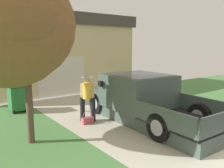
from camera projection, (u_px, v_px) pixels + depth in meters
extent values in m
cube|color=beige|center=(132.00, 116.00, 8.78)|extent=(5.20, 9.00, 0.06)
cube|color=#425249|center=(151.00, 117.00, 7.91)|extent=(2.06, 5.21, 0.42)
cube|color=#425249|center=(138.00, 91.00, 8.33)|extent=(2.11, 2.21, 1.16)
cube|color=#1E2833|center=(138.00, 81.00, 8.27)|extent=(1.86, 2.03, 0.49)
cube|color=#425249|center=(114.00, 92.00, 9.58)|extent=(2.07, 0.90, 0.54)
cube|color=black|center=(187.00, 121.00, 6.67)|extent=(2.12, 2.25, 0.06)
cube|color=#425249|center=(164.00, 119.00, 6.07)|extent=(0.14, 2.18, 0.57)
cube|color=#425249|center=(208.00, 108.00, 7.18)|extent=(0.14, 2.18, 0.57)
cube|color=#425249|center=(224.00, 123.00, 5.77)|extent=(2.04, 0.13, 0.57)
cube|color=black|center=(100.00, 84.00, 8.27)|extent=(0.11, 0.18, 0.20)
cylinder|color=black|center=(97.00, 103.00, 9.03)|extent=(0.29, 0.81, 0.80)
cylinder|color=#9E9EA3|center=(97.00, 103.00, 9.03)|extent=(0.30, 0.45, 0.44)
cylinder|color=black|center=(133.00, 97.00, 10.03)|extent=(0.29, 0.81, 0.80)
cylinder|color=#9E9EA3|center=(133.00, 97.00, 10.03)|extent=(0.30, 0.45, 0.44)
cylinder|color=black|center=(160.00, 127.00, 6.36)|extent=(0.29, 0.81, 0.80)
cylinder|color=#9E9EA3|center=(160.00, 127.00, 6.36)|extent=(0.30, 0.45, 0.44)
cylinder|color=black|center=(200.00, 116.00, 7.35)|extent=(0.29, 0.81, 0.80)
cylinder|color=#9E9EA3|center=(200.00, 116.00, 7.35)|extent=(0.30, 0.45, 0.44)
cylinder|color=black|center=(82.00, 109.00, 8.08)|extent=(0.17, 0.17, 0.84)
cylinder|color=black|center=(93.00, 110.00, 8.02)|extent=(0.17, 0.17, 0.84)
cylinder|color=gold|center=(87.00, 91.00, 7.94)|extent=(0.34, 0.34, 0.54)
cylinder|color=beige|center=(82.00, 92.00, 7.98)|extent=(0.09, 0.09, 0.58)
cylinder|color=beige|center=(93.00, 92.00, 7.92)|extent=(0.09, 0.09, 0.58)
sphere|color=beige|center=(87.00, 79.00, 7.88)|extent=(0.22, 0.22, 0.22)
cylinder|color=#BCB2A3|center=(87.00, 78.00, 7.87)|extent=(0.42, 0.42, 0.01)
cone|color=#BCB2A3|center=(87.00, 76.00, 7.86)|extent=(0.23, 0.23, 0.12)
cube|color=#B24C56|center=(87.00, 120.00, 7.85)|extent=(0.40, 0.18, 0.21)
torus|color=#B24C56|center=(87.00, 116.00, 7.82)|extent=(0.36, 0.02, 0.36)
cube|color=#CEBD8D|center=(42.00, 57.00, 14.90)|extent=(9.34, 6.84, 3.72)
cube|color=#423D38|center=(40.00, 22.00, 14.54)|extent=(9.71, 7.12, 0.65)
cube|color=silver|center=(62.00, 76.00, 12.18)|extent=(2.62, 0.06, 2.02)
cube|color=slate|center=(10.00, 58.00, 10.53)|extent=(1.10, 0.05, 1.00)
cube|color=silver|center=(10.00, 58.00, 10.55)|extent=(1.23, 0.02, 1.12)
cylinder|color=brown|center=(29.00, 103.00, 6.15)|extent=(0.18, 0.18, 2.19)
sphere|color=brown|center=(10.00, 29.00, 5.91)|extent=(3.02, 3.02, 3.02)
sphere|color=brown|center=(18.00, 25.00, 6.06)|extent=(2.98, 2.98, 2.98)
sphere|color=brown|center=(13.00, 13.00, 5.37)|extent=(2.21, 2.21, 2.21)
cube|color=#286B38|center=(17.00, 98.00, 9.22)|extent=(0.58, 0.68, 0.89)
cube|color=#1C4A27|center=(16.00, 86.00, 9.14)|extent=(0.60, 0.71, 0.10)
cylinder|color=black|center=(14.00, 112.00, 8.95)|extent=(0.05, 0.18, 0.18)
cylinder|color=black|center=(26.00, 110.00, 9.21)|extent=(0.05, 0.18, 0.18)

